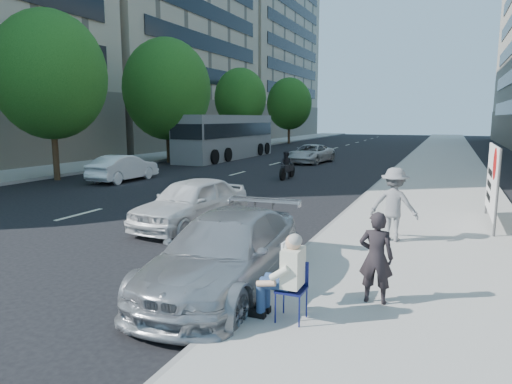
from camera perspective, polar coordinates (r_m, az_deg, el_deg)
The scene contains 18 objects.
ground at distance 10.52m, azimuth -2.81°, elevation -7.81°, with size 160.00×160.00×0.00m, color black.
near_sidewalk at distance 29.21m, azimuth 22.07°, elevation 2.65°, with size 5.00×120.00×0.15m, color #AAA89F.
far_sidewalk at distance 36.05m, azimuth -13.10°, elevation 4.21°, with size 4.50×120.00×0.15m, color #AAA89F.
far_bldg_north at distance 79.69m, azimuth -3.00°, elevation 17.09°, with size 22.00×28.00×28.00m, color tan.
tree_far_b at distance 24.94m, azimuth -24.34°, elevation 13.14°, with size 5.40×5.40×8.24m.
tree_far_c at distance 32.60m, azimuth -11.08°, elevation 12.47°, with size 6.00×6.00×8.47m.
tree_far_d at distance 43.08m, azimuth -1.96°, elevation 11.63°, with size 4.80×4.80×7.65m.
tree_far_e at distance 56.08m, azimuth 4.18°, elevation 10.94°, with size 5.40×5.40×7.89m.
seated_protester at distance 6.77m, azimuth 3.65°, elevation -9.85°, with size 0.83×1.11×1.31m.
jogger at distance 11.42m, azimuth 16.87°, elevation -1.49°, with size 1.14×0.66×1.77m, color slate.
pedestrian_woman at distance 7.56m, azimuth 14.78°, elevation -7.91°, with size 0.54×0.36×1.49m, color black.
protest_banner at distance 14.20m, azimuth 27.42°, elevation 1.39°, with size 0.08×3.06×2.20m.
parked_sedan at distance 8.27m, azimuth -3.87°, elevation -7.64°, with size 1.92×4.72×1.37m, color #9A9DA1.
white_sedan_near at distance 13.13m, azimuth -8.09°, elevation -1.29°, with size 1.66×4.13×1.41m, color silver.
white_sedan_mid at distance 23.46m, azimuth -16.24°, elevation 2.90°, with size 1.37×3.93×1.29m, color white.
white_sedan_far at distance 31.90m, azimuth 6.84°, elevation 4.77°, with size 2.12×4.60×1.28m, color #BBBBBB.
motorcycle at distance 23.37m, azimuth 3.87°, elevation 3.20°, with size 0.71×2.04×1.42m.
bus at distance 35.38m, azimuth -3.60°, elevation 6.87°, with size 2.76×12.07×3.30m.
Camera 1 is at (4.38, -9.06, 3.08)m, focal length 32.00 mm.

